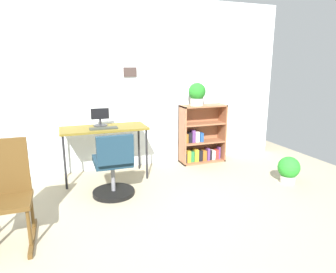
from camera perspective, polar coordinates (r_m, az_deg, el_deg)
The scene contains 10 objects.
ground_plane at distance 3.03m, azimuth 2.07°, elevation -17.99°, with size 6.24×6.24×0.00m, color tan.
wall_back at distance 4.66m, azimuth -7.85°, elevation 9.70°, with size 5.20×0.12×2.56m.
desk at distance 4.23m, azimuth -12.12°, elevation 0.94°, with size 1.17×0.52×0.74m.
monitor at distance 4.30m, azimuth -12.83°, elevation 3.48°, with size 0.25×0.20×0.25m.
keyboard at distance 4.10m, azimuth -12.19°, elevation 1.54°, with size 0.37×0.12×0.02m, color #2F332B.
office_chair at distance 3.70m, azimuth -10.36°, elevation -6.29°, with size 0.52×0.55×0.81m.
rocking_chair at distance 3.10m, azimuth -28.47°, elevation -9.25°, with size 0.42×0.64×0.94m.
bookshelf_low at distance 4.99m, azimuth 6.24°, elevation -0.13°, with size 0.74×0.30×0.95m.
potted_plant_on_shelf at distance 4.77m, azimuth 5.57°, elevation 8.16°, with size 0.27×0.27×0.36m.
potted_plant_floor at distance 4.42m, azimuth 22.05°, elevation -5.78°, with size 0.30×0.30×0.37m.
Camera 1 is at (-0.98, -2.39, 1.59)m, focal length 31.92 mm.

